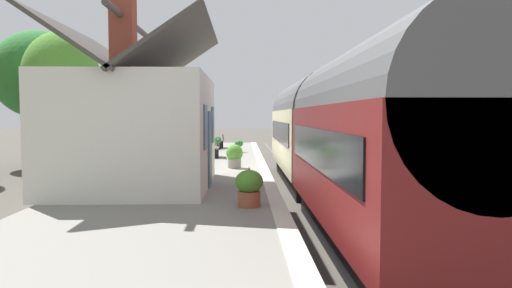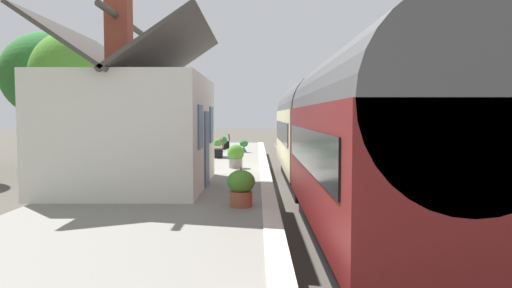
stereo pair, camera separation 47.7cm
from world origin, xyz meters
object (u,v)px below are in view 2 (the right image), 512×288
(planter_bench_right, at_px, (236,156))
(planter_corner_building, at_px, (223,142))
(train, at_px, (333,134))
(tree_behind_building, at_px, (48,75))
(planter_by_door, at_px, (218,145))
(tree_far_right, at_px, (68,79))
(planter_bench_left, at_px, (244,146))
(bench_platform_end, at_px, (227,140))
(station_building, at_px, (135,127))
(planter_under_sign, at_px, (201,157))
(bench_mid_platform, at_px, (220,147))
(planter_edge_near, at_px, (241,186))

(planter_bench_right, relative_size, planter_corner_building, 1.15)
(train, bearing_deg, tree_behind_building, 50.50)
(planter_by_door, relative_size, tree_far_right, 0.10)
(planter_bench_left, bearing_deg, tree_behind_building, 85.64)
(planter_bench_right, height_order, planter_by_door, planter_bench_right)
(bench_platform_end, xyz_separation_m, planter_corner_building, (-1.28, 0.15, -0.06))
(station_building, xyz_separation_m, planter_under_sign, (5.43, -1.16, -1.31))
(bench_mid_platform, distance_m, planter_bench_right, 4.58)
(planter_under_sign, xyz_separation_m, planter_corner_building, (8.59, -0.29, 0.06))
(planter_under_sign, bearing_deg, station_building, 167.98)
(train, xyz_separation_m, planter_edge_near, (-4.32, 2.72, -0.96))
(station_building, xyz_separation_m, planter_bench_right, (4.54, -2.59, -1.19))
(station_building, bearing_deg, planter_by_door, -5.60)
(bench_mid_platform, distance_m, planter_edge_near, 12.02)
(bench_mid_platform, xyz_separation_m, tree_far_right, (-0.03, 7.14, 3.21))
(tree_behind_building, bearing_deg, planter_by_door, -91.34)
(bench_mid_platform, xyz_separation_m, planter_bench_right, (-4.48, -0.95, -0.01))
(bench_mid_platform, bearing_deg, tree_far_right, 90.28)
(tree_far_right, bearing_deg, planter_bench_left, -69.71)
(planter_corner_building, bearing_deg, station_building, 174.12)
(planter_by_door, xyz_separation_m, planter_corner_building, (1.40, -0.21, 0.07))
(bench_mid_platform, xyz_separation_m, tree_behind_building, (3.82, 9.76, 3.71))
(planter_bench_left, distance_m, tree_behind_building, 11.49)
(train, xyz_separation_m, planter_under_sign, (4.03, 4.61, -1.05))
(planter_bench_right, bearing_deg, planter_under_sign, 58.28)
(station_building, height_order, bench_platform_end, station_building)
(tree_far_right, bearing_deg, planter_edge_near, -144.34)
(station_building, height_order, planter_bench_right, station_building)
(bench_platform_end, height_order, planter_bench_left, bench_platform_end)
(planter_by_door, bearing_deg, planter_under_sign, 179.35)
(bench_platform_end, distance_m, tree_behind_building, 10.68)
(planter_bench_left, bearing_deg, planter_bench_right, 179.21)
(station_building, relative_size, planter_edge_near, 6.52)
(planter_by_door, height_order, planter_edge_near, planter_edge_near)
(tree_behind_building, bearing_deg, bench_platform_end, -75.75)
(planter_corner_building, bearing_deg, train, -161.10)
(station_building, relative_size, planter_under_sign, 8.10)
(planter_corner_building, relative_size, tree_far_right, 0.12)
(train, distance_m, bench_mid_platform, 8.71)
(bench_mid_platform, relative_size, planter_by_door, 2.07)
(planter_bench_left, bearing_deg, planter_under_sign, 166.83)
(bench_mid_platform, relative_size, planter_bench_left, 1.97)
(station_building, height_order, planter_bench_left, station_building)
(planter_bench_right, xyz_separation_m, planter_corner_building, (9.48, 1.15, -0.05))
(tree_far_right, bearing_deg, bench_platform_end, -48.29)
(planter_bench_right, bearing_deg, bench_platform_end, 5.31)
(bench_mid_platform, height_order, planter_corner_building, bench_mid_platform)
(station_building, height_order, tree_behind_building, tree_behind_building)
(train, xyz_separation_m, planter_by_door, (11.22, 4.53, -1.06))
(planter_bench_right, bearing_deg, tree_far_right, 61.20)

